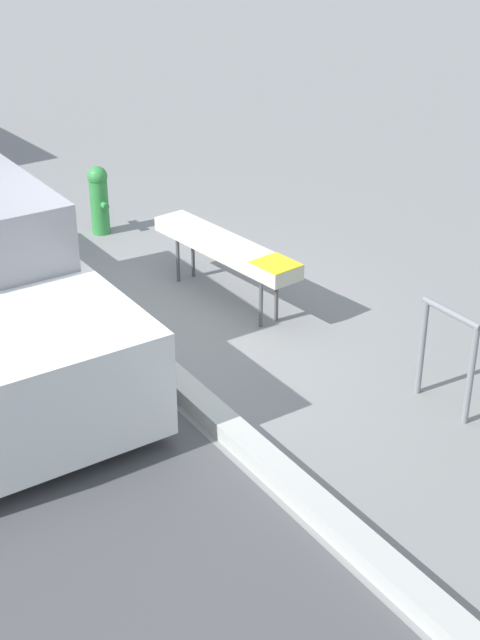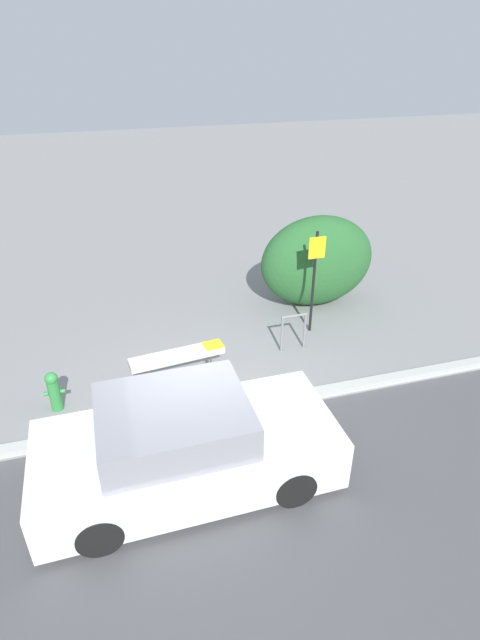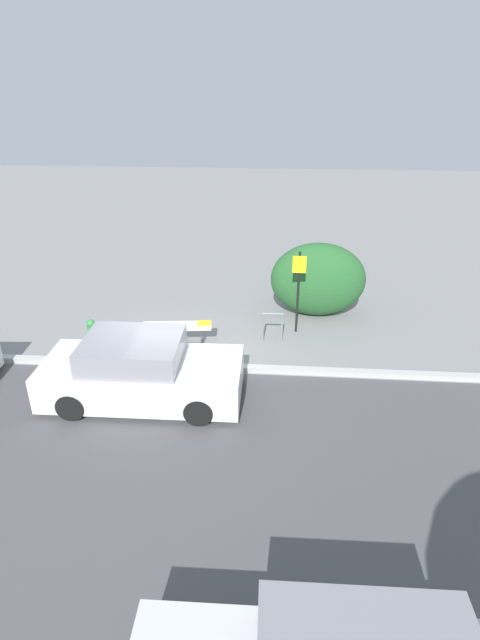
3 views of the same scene
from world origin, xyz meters
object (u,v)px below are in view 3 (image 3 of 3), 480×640
(sign_post, at_px, (298,285))
(fire_hydrant, at_px, (92,332))
(bike_rack, at_px, (272,324))
(bench, at_px, (177,326))
(parked_car_near, at_px, (141,372))

(sign_post, height_order, fire_hydrant, sign_post)
(bike_rack, bearing_deg, sign_post, 42.92)
(bench, bearing_deg, fire_hydrant, -179.96)
(bike_rack, height_order, parked_car_near, parked_car_near)
(bench, bearing_deg, parked_car_near, -103.72)
(bench, xyz_separation_m, parked_car_near, (-0.31, -2.47, 0.12))
(sign_post, bearing_deg, bench, -162.30)
(bike_rack, bearing_deg, parked_car_near, -134.04)
(bike_rack, xyz_separation_m, fire_hydrant, (-4.65, -0.64, -0.09))
(parked_car_near, bearing_deg, sign_post, 44.72)
(bench, relative_size, sign_post, 0.78)
(sign_post, distance_m, fire_hydrant, 5.53)
(bench, relative_size, parked_car_near, 0.42)
(sign_post, relative_size, fire_hydrant, 3.01)
(bench, xyz_separation_m, fire_hydrant, (-2.20, -0.25, -0.13))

